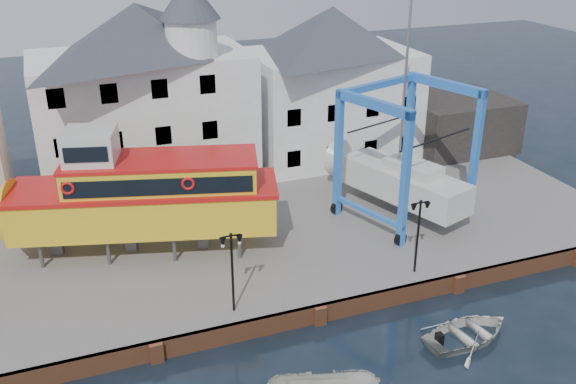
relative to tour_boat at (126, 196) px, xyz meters
name	(u,v)px	position (x,y,z in m)	size (l,w,h in m)	color
ground	(320,323)	(7.70, -8.85, -4.39)	(140.00, 140.00, 0.00)	black
hardstanding	(251,220)	(7.70, 2.15, -3.89)	(44.00, 22.00, 1.00)	slate
quay_wall	(319,314)	(7.70, -8.74, -3.89)	(44.00, 0.47, 1.00)	brown
building_white_main	(145,93)	(2.83, 9.54, 2.96)	(14.00, 8.30, 14.00)	silver
building_white_right	(331,83)	(16.70, 10.15, 2.21)	(12.00, 8.00, 11.20)	silver
shed_dark	(454,122)	(26.70, 8.15, -1.39)	(8.00, 7.00, 4.00)	black
lamp_post_left	(232,253)	(3.70, -7.65, -0.21)	(1.12, 0.32, 4.20)	black
lamp_post_right	(419,218)	(13.70, -7.65, -0.21)	(1.12, 0.32, 4.20)	black
tour_boat	(126,196)	(0.00, 0.00, 0.00)	(16.93, 8.14, 7.18)	#59595E
travel_lift	(394,172)	(16.33, -0.41, -0.81)	(8.64, 10.54, 15.48)	#257DC0
motorboat_b	(467,339)	(13.76, -12.51, -4.39)	(3.30, 4.62, 0.96)	beige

